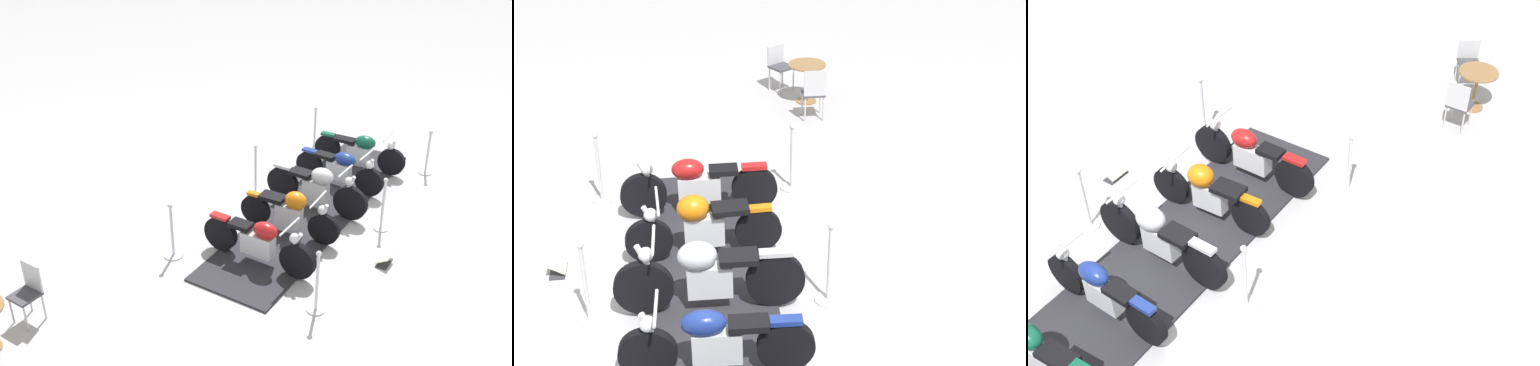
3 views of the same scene
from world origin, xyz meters
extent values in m
plane|color=#B2B2B7|center=(0.00, 0.00, 0.00)|extent=(80.00, 80.00, 0.00)
cube|color=#28282D|center=(0.00, 0.00, 0.02)|extent=(6.92, 2.42, 0.04)
cylinder|color=black|center=(2.37, 0.53, 0.38)|extent=(0.21, 0.68, 0.67)
cylinder|color=black|center=(2.17, -1.07, 0.38)|extent=(0.21, 0.68, 0.67)
cube|color=silver|center=(2.27, -0.27, 0.43)|extent=(0.31, 0.64, 0.40)
ellipsoid|color=#AD1919|center=(2.29, -0.11, 0.76)|extent=(0.36, 0.50, 0.30)
cube|color=black|center=(2.23, -0.62, 0.71)|extent=(0.32, 0.45, 0.08)
cube|color=#AD1919|center=(2.17, -1.07, 0.74)|extent=(0.20, 0.38, 0.06)
cylinder|color=silver|center=(2.36, 0.45, 0.66)|extent=(0.11, 0.33, 0.57)
cylinder|color=silver|center=(2.35, 0.36, 1.00)|extent=(0.66, 0.12, 0.04)
sphere|color=silver|center=(2.36, 0.46, 0.80)|extent=(0.18, 0.18, 0.18)
cylinder|color=black|center=(1.19, 0.60, 0.36)|extent=(0.15, 0.63, 0.63)
cylinder|color=black|center=(1.08, -0.86, 0.36)|extent=(0.15, 0.63, 0.63)
cube|color=silver|center=(1.14, -0.13, 0.43)|extent=(0.22, 0.54, 0.43)
ellipsoid|color=#D16B0F|center=(1.15, 0.00, 0.79)|extent=(0.39, 0.45, 0.36)
cube|color=black|center=(1.11, -0.49, 0.74)|extent=(0.36, 0.51, 0.08)
cube|color=#D16B0F|center=(1.08, -0.86, 0.70)|extent=(0.15, 0.35, 0.06)
cylinder|color=silver|center=(1.18, 0.52, 0.62)|extent=(0.09, 0.29, 0.54)
cylinder|color=silver|center=(1.18, 0.45, 0.95)|extent=(0.72, 0.09, 0.04)
sphere|color=silver|center=(1.19, 0.55, 0.75)|extent=(0.18, 0.18, 0.18)
cylinder|color=black|center=(0.12, 0.78, 0.40)|extent=(0.22, 0.73, 0.72)
cylinder|color=black|center=(-0.12, -0.78, 0.40)|extent=(0.22, 0.73, 0.72)
cube|color=silver|center=(0.00, 0.00, 0.45)|extent=(0.28, 0.57, 0.42)
ellipsoid|color=#B7BAC1|center=(0.02, 0.13, 0.81)|extent=(0.42, 0.52, 0.35)
cube|color=black|center=(-0.05, -0.35, 0.76)|extent=(0.38, 0.50, 0.08)
cube|color=#B7BAC1|center=(-0.12, -0.78, 0.79)|extent=(0.19, 0.41, 0.06)
cylinder|color=silver|center=(0.10, 0.70, 0.71)|extent=(0.11, 0.31, 0.61)
cylinder|color=silver|center=(0.09, 0.62, 1.07)|extent=(0.61, 0.13, 0.04)
sphere|color=silver|center=(0.11, 0.72, 0.87)|extent=(0.18, 0.18, 0.18)
cylinder|color=black|center=(-1.01, 0.87, 0.36)|extent=(0.22, 0.65, 0.64)
cylinder|color=black|center=(-1.26, -0.60, 0.36)|extent=(0.22, 0.65, 0.64)
cube|color=silver|center=(-1.14, 0.13, 0.42)|extent=(0.30, 0.57, 0.40)
ellipsoid|color=navy|center=(-1.11, 0.27, 0.74)|extent=(0.36, 0.53, 0.28)
cube|color=black|center=(-1.19, -0.20, 0.70)|extent=(0.32, 0.47, 0.08)
cube|color=navy|center=(-1.26, -0.60, 0.71)|extent=(0.20, 0.37, 0.06)
cylinder|color=silver|center=(-1.02, 0.81, 0.63)|extent=(0.11, 0.26, 0.55)
cylinder|color=silver|center=(-1.03, 0.74, 0.96)|extent=(0.61, 0.14, 0.04)
sphere|color=silver|center=(-1.01, 0.84, 0.76)|extent=(0.18, 0.18, 0.18)
cylinder|color=silver|center=(2.69, -1.78, 0.01)|extent=(0.36, 0.36, 0.03)
cylinder|color=silver|center=(2.69, -1.78, 0.53)|extent=(0.05, 0.05, 1.00)
sphere|color=silver|center=(2.69, -1.78, 1.06)|extent=(0.09, 0.09, 0.09)
cylinder|color=silver|center=(0.17, 1.45, 0.01)|extent=(0.29, 0.29, 0.03)
cylinder|color=silver|center=(0.17, 1.45, 0.54)|extent=(0.05, 0.05, 1.03)
sphere|color=silver|center=(0.17, 1.45, 1.09)|extent=(0.09, 0.09, 0.09)
cylinder|color=silver|center=(3.03, 1.11, 0.01)|extent=(0.31, 0.31, 0.03)
cylinder|color=silver|center=(3.03, 1.11, 0.54)|extent=(0.05, 0.05, 1.04)
sphere|color=silver|center=(3.03, 1.11, 1.10)|extent=(0.09, 0.09, 0.09)
cylinder|color=silver|center=(-0.17, -1.45, 0.01)|extent=(0.33, 0.33, 0.03)
cylinder|color=silver|center=(-0.17, -1.45, 0.54)|extent=(0.05, 0.05, 1.04)
sphere|color=silver|center=(-0.17, -1.45, 1.10)|extent=(0.09, 0.09, 0.09)
cube|color=#333338|center=(1.30, 1.80, 0.01)|extent=(0.41, 0.24, 0.02)
cube|color=beige|center=(1.30, 1.80, 0.14)|extent=(0.38, 0.27, 0.15)
cylinder|color=olive|center=(5.91, -2.99, 0.01)|extent=(0.40, 0.40, 0.02)
cylinder|color=olive|center=(5.91, -2.99, 0.39)|extent=(0.07, 0.07, 0.72)
cylinder|color=olive|center=(5.91, -2.99, 0.76)|extent=(0.72, 0.72, 0.03)
cylinder|color=#B7B7BC|center=(5.36, -2.74, 0.24)|extent=(0.03, 0.03, 0.47)
cylinder|color=#B7B7BC|center=(5.31, -3.08, 0.24)|extent=(0.03, 0.03, 0.47)
cylinder|color=#B7B7BC|center=(5.02, -2.70, 0.24)|extent=(0.03, 0.03, 0.47)
cylinder|color=#B7B7BC|center=(4.97, -3.04, 0.24)|extent=(0.03, 0.03, 0.47)
cube|color=#3F3F47|center=(5.17, -2.89, 0.49)|extent=(0.45, 0.45, 0.04)
cube|color=#B7B7BC|center=(4.98, -2.86, 0.75)|extent=(0.08, 0.40, 0.48)
cylinder|color=#B7B7BC|center=(6.51, -2.90, 0.24)|extent=(0.03, 0.03, 0.47)
cylinder|color=#B7B7BC|center=(6.36, -2.59, 0.24)|extent=(0.03, 0.03, 0.47)
cylinder|color=#B7B7BC|center=(6.81, -2.75, 0.24)|extent=(0.03, 0.03, 0.47)
cylinder|color=#B7B7BC|center=(6.67, -2.45, 0.24)|extent=(0.03, 0.03, 0.47)
cube|color=#3F3F47|center=(6.59, -2.67, 0.49)|extent=(0.53, 0.53, 0.04)
cube|color=#B7B7BC|center=(6.75, -2.59, 0.70)|extent=(0.20, 0.37, 0.38)
camera|label=1|loc=(10.20, 3.38, 6.27)|focal=41.34mm
camera|label=2|loc=(-7.52, 1.19, 6.02)|focal=54.70mm
camera|label=3|loc=(-5.73, -4.73, 7.66)|focal=50.51mm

